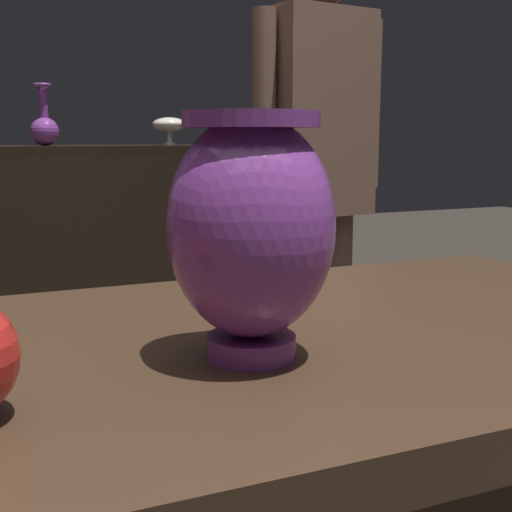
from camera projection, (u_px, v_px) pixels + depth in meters
name	position (u px, v px, depth m)	size (l,w,h in m)	color
back_display_shelf	(50.00, 265.00, 2.84)	(2.60, 0.40, 0.99)	black
vase_centerpiece	(251.00, 226.00, 0.68)	(0.17, 0.17, 0.25)	#7A388E
shelf_vase_right	(169.00, 125.00, 2.90)	(0.14, 0.14, 0.12)	silver
shelf_vase_center	(44.00, 127.00, 2.67)	(0.11, 0.11, 0.24)	#7A388E
shelf_vase_far_right	(274.00, 121.00, 3.15)	(0.07, 0.07, 0.22)	#7A388E
visitor_near_right	(318.00, 167.00, 2.12)	(0.47, 0.22, 1.59)	brown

